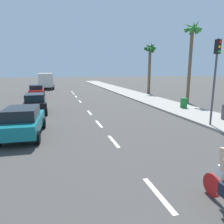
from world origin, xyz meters
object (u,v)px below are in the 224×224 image
parked_car_red (37,91)px  trash_bin_far (184,103)px  palm_tree_far (150,55)px  traffic_signal (216,67)px  delivery_truck (46,81)px  palm_tree_mid (192,41)px  parked_car_black (35,103)px  parked_car_teal (23,121)px

parked_car_red → trash_bin_far: parked_car_red is taller
palm_tree_far → traffic_signal: size_ratio=1.42×
delivery_truck → palm_tree_mid: (14.93, -20.85, 4.77)m
parked_car_black → palm_tree_far: bearing=32.1°
delivery_truck → parked_car_red: bearing=-96.2°
palm_tree_mid → traffic_signal: 9.98m
trash_bin_far → parked_car_teal: bearing=-160.5°
parked_car_red → delivery_truck: (0.78, 11.83, 0.67)m
parked_car_teal → parked_car_red: same height
parked_car_teal → palm_tree_far: palm_tree_far is taller
parked_car_red → trash_bin_far: 17.87m
parked_car_teal → traffic_signal: (10.83, -1.03, 2.77)m
parked_car_red → traffic_signal: (11.34, -17.58, 2.77)m
delivery_truck → palm_tree_far: (14.76, -11.76, 3.95)m
parked_car_red → traffic_signal: bearing=-58.6°
parked_car_black → traffic_signal: size_ratio=0.76×
parked_car_red → palm_tree_far: (15.54, 0.08, 4.62)m
delivery_truck → palm_tree_mid: size_ratio=0.77×
parked_car_red → palm_tree_mid: (15.70, -9.01, 5.44)m
delivery_truck → trash_bin_far: (12.40, -23.90, -0.93)m
palm_tree_mid → parked_car_black: bearing=-175.3°
parked_car_teal → traffic_signal: traffic_signal is taller
palm_tree_mid → traffic_signal: size_ratio=1.59×
palm_tree_mid → trash_bin_far: size_ratio=9.56×
palm_tree_far → traffic_signal: (-4.20, -17.66, -1.85)m
palm_tree_mid → palm_tree_far: palm_tree_mid is taller
delivery_truck → palm_tree_far: size_ratio=0.86×
parked_car_teal → palm_tree_mid: palm_tree_mid is taller
traffic_signal → parked_car_black: bearing=145.7°
parked_car_black → palm_tree_mid: palm_tree_mid is taller
parked_car_teal → delivery_truck: bearing=92.6°
parked_car_teal → parked_car_red: bearing=94.9°
delivery_truck → parked_car_black: bearing=-92.8°
palm_tree_mid → traffic_signal: palm_tree_mid is taller
parked_car_red → delivery_truck: 11.88m
palm_tree_mid → trash_bin_far: 6.94m
parked_car_red → palm_tree_far: 16.21m
parked_car_black → parked_car_red: (-0.62, 10.26, 0.00)m
parked_car_red → parked_car_black: bearing=-87.9°
parked_car_black → trash_bin_far: (12.56, -1.81, -0.26)m
parked_car_red → delivery_truck: delivery_truck is taller
parked_car_teal → palm_tree_far: 22.88m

